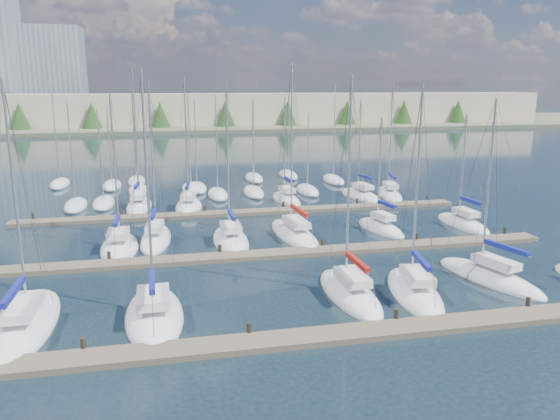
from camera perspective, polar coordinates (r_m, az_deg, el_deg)
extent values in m
plane|color=#192933|center=(83.74, -6.68, 4.26)|extent=(400.00, 400.00, 0.00)
cube|color=#6B5E4C|center=(28.51, 5.23, -12.95)|extent=(44.00, 1.80, 0.35)
cylinder|color=#2D261C|center=(28.44, -19.84, -13.45)|extent=(0.26, 0.26, 1.10)
cylinder|color=#2D261C|center=(28.40, -3.24, -12.68)|extent=(0.26, 0.26, 1.10)
cylinder|color=#2D261C|center=(30.54, 12.04, -11.06)|extent=(0.26, 0.26, 1.10)
cylinder|color=#2D261C|center=(34.44, 24.45, -9.15)|extent=(0.26, 0.26, 1.10)
cube|color=#6B5E4C|center=(41.13, -0.59, -4.62)|extent=(44.00, 1.80, 0.35)
cylinder|color=#2D261C|center=(41.39, -17.41, -4.90)|extent=(0.26, 0.26, 1.10)
cylinder|color=#2D261C|center=(41.37, -6.29, -4.38)|extent=(0.26, 0.26, 1.10)
cylinder|color=#2D261C|center=(42.86, 4.42, -3.72)|extent=(0.26, 0.26, 1.10)
cylinder|color=#2D261C|center=(45.73, 14.09, -3.01)|extent=(0.26, 0.26, 1.10)
cylinder|color=#2D261C|center=(49.73, 22.40, -2.32)|extent=(0.26, 0.26, 1.10)
cube|color=#6B5E4C|center=(54.44, -3.56, -0.25)|extent=(44.00, 1.80, 0.35)
cylinder|color=#2D261C|center=(56.04, -24.37, -0.86)|extent=(0.26, 0.26, 1.10)
cylinder|color=#2D261C|center=(54.86, -16.19, -0.48)|extent=(0.26, 0.26, 1.10)
cylinder|color=#2D261C|center=(54.84, -7.84, -0.08)|extent=(0.26, 0.26, 1.10)
cylinder|color=#2D261C|center=(55.98, 0.35, 0.31)|extent=(0.26, 0.26, 1.10)
cylinder|color=#2D261C|center=(58.20, 8.06, 0.67)|extent=(0.26, 0.26, 1.10)
cylinder|color=#2D261C|center=(61.40, 15.09, 0.99)|extent=(0.26, 0.26, 1.10)
ellipsoid|color=white|center=(64.38, 11.35, 1.50)|extent=(4.02, 8.54, 1.60)
cube|color=black|center=(64.38, 11.35, 1.50)|extent=(2.02, 4.12, 0.12)
cube|color=silver|center=(63.74, 11.48, 2.57)|extent=(1.88, 3.09, 0.50)
cylinder|color=#9EA0A5|center=(64.04, 11.51, 7.66)|extent=(0.14, 0.14, 11.65)
cylinder|color=#9EA0A5|center=(62.93, 11.64, 3.41)|extent=(0.80, 3.40, 0.10)
cube|color=navy|center=(62.91, 11.65, 3.51)|extent=(0.94, 3.17, 0.30)
ellipsoid|color=white|center=(34.95, 13.84, -8.44)|extent=(4.19, 8.79, 1.60)
cube|color=silver|center=(34.12, 14.14, -6.66)|extent=(2.00, 3.18, 0.50)
cylinder|color=#9EA0A5|center=(33.75, 14.16, 2.85)|extent=(0.14, 0.14, 11.56)
cylinder|color=#9EA0A5|center=(33.17, 14.56, -5.34)|extent=(0.74, 3.51, 0.10)
cube|color=navy|center=(33.14, 14.57, -5.14)|extent=(0.88, 3.26, 0.30)
ellipsoid|color=white|center=(33.99, 7.27, -8.78)|extent=(2.78, 8.54, 1.60)
cube|color=silver|center=(33.16, 7.59, -6.95)|extent=(1.50, 3.00, 0.50)
cylinder|color=#9EA0A5|center=(32.69, 7.21, 3.24)|extent=(0.14, 0.14, 12.03)
cylinder|color=#9EA0A5|center=(32.22, 8.07, -5.59)|extent=(0.15, 3.57, 0.10)
cube|color=maroon|center=(32.18, 8.07, -5.39)|extent=(0.35, 3.29, 0.30)
ellipsoid|color=white|center=(31.54, -12.98, -10.80)|extent=(3.28, 8.55, 1.60)
cube|color=silver|center=(30.65, -13.11, -8.89)|extent=(1.78, 3.00, 0.50)
cylinder|color=#9EA0A5|center=(30.10, -13.68, 2.34)|extent=(0.14, 0.14, 12.25)
cylinder|color=#9EA0A5|center=(29.64, -13.21, -7.49)|extent=(0.14, 3.58, 0.10)
cube|color=navy|center=(29.60, -13.22, -7.27)|extent=(0.34, 3.29, 0.30)
ellipsoid|color=white|center=(46.19, -12.84, -3.10)|extent=(3.08, 8.58, 1.60)
cube|color=silver|center=(45.45, -12.97, -1.67)|extent=(1.55, 3.04, 0.50)
cylinder|color=#9EA0A5|center=(45.46, -13.21, 5.66)|extent=(0.14, 0.14, 11.91)
cylinder|color=#9EA0A5|center=(44.55, -13.12, -0.58)|extent=(0.40, 3.53, 0.10)
cube|color=navy|center=(44.52, -13.13, -0.43)|extent=(0.57, 3.26, 0.30)
ellipsoid|color=white|center=(60.46, 0.65, 1.02)|extent=(2.96, 7.10, 1.60)
cube|color=black|center=(60.46, 0.65, 1.02)|extent=(1.51, 3.42, 0.12)
cube|color=silver|center=(59.88, 0.76, 2.17)|extent=(1.50, 2.53, 0.50)
cylinder|color=#9EA0A5|center=(60.01, 0.50, 6.86)|extent=(0.14, 0.14, 10.15)
cylinder|color=#9EA0A5|center=(59.18, 0.93, 3.07)|extent=(0.38, 2.90, 0.10)
cube|color=navy|center=(59.15, 0.93, 3.19)|extent=(0.55, 2.69, 0.30)
ellipsoid|color=white|center=(63.16, 8.41, 1.40)|extent=(3.79, 8.23, 1.60)
cube|color=silver|center=(62.57, 8.62, 2.49)|extent=(1.88, 2.95, 0.50)
cylinder|color=#9EA0A5|center=(62.81, 8.32, 6.81)|extent=(0.14, 0.14, 9.76)
cylinder|color=#9EA0A5|center=(61.83, 8.93, 3.35)|extent=(0.52, 3.32, 0.10)
cube|color=navy|center=(61.82, 8.93, 3.46)|extent=(0.69, 3.08, 0.30)
ellipsoid|color=white|center=(32.58, -25.10, -10.96)|extent=(3.27, 10.14, 1.60)
cube|color=maroon|center=(32.58, -25.10, -10.96)|extent=(1.69, 4.87, 0.12)
cube|color=silver|center=(31.65, -25.54, -9.16)|extent=(1.77, 3.56, 0.50)
cylinder|color=#9EA0A5|center=(31.35, -25.98, 1.39)|extent=(0.14, 0.14, 11.81)
cylinder|color=#9EA0A5|center=(30.56, -26.09, -7.89)|extent=(0.16, 4.24, 0.10)
cube|color=navy|center=(30.52, -26.11, -7.67)|extent=(0.36, 3.90, 0.30)
ellipsoid|color=white|center=(59.18, -14.49, 0.34)|extent=(3.05, 8.41, 1.60)
cube|color=black|center=(59.18, -14.49, 0.34)|extent=(1.56, 4.04, 0.12)
cube|color=silver|center=(58.51, -14.60, 1.49)|extent=(1.57, 2.98, 0.50)
cylinder|color=#9EA0A5|center=(58.70, -14.84, 7.68)|extent=(0.14, 0.14, 12.99)
cylinder|color=#9EA0A5|center=(57.67, -14.73, 2.38)|extent=(0.34, 3.47, 0.10)
cube|color=navy|center=(57.65, -14.74, 2.50)|extent=(0.52, 3.20, 0.30)
ellipsoid|color=white|center=(38.86, 20.99, -6.74)|extent=(4.58, 9.06, 1.60)
cube|color=black|center=(38.86, 20.99, -6.74)|extent=(2.29, 4.37, 0.12)
cube|color=silver|center=(38.18, 21.63, -5.08)|extent=(2.07, 3.29, 0.50)
cylinder|color=#9EA0A5|center=(37.74, 21.00, 2.73)|extent=(0.14, 0.14, 10.66)
cylinder|color=#9EA0A5|center=(37.46, 22.56, -3.83)|extent=(1.03, 3.57, 0.10)
cube|color=navy|center=(37.42, 22.58, -3.65)|extent=(1.15, 3.34, 0.30)
ellipsoid|color=white|center=(46.51, 1.47, -2.66)|extent=(3.53, 10.27, 1.60)
cube|color=silver|center=(45.72, 1.68, -1.25)|extent=(1.78, 3.64, 0.50)
cylinder|color=#9EA0A5|center=(45.82, 1.21, 6.87)|extent=(0.14, 0.14, 13.21)
cylinder|color=#9EA0A5|center=(44.72, 2.02, -0.19)|extent=(0.43, 4.23, 0.10)
cube|color=maroon|center=(44.70, 2.02, -0.04)|extent=(0.61, 3.91, 0.30)
ellipsoid|color=white|center=(57.67, -9.52, 0.25)|extent=(3.47, 7.70, 1.60)
cube|color=silver|center=(57.03, -9.58, 1.44)|extent=(1.75, 2.75, 0.50)
cylinder|color=#9EA0A5|center=(57.14, -9.75, 7.39)|extent=(0.14, 0.14, 12.20)
cylinder|color=#9EA0A5|center=(56.25, -9.66, 2.37)|extent=(0.42, 3.13, 0.10)
cube|color=navy|center=(56.23, -9.66, 2.49)|extent=(0.59, 2.90, 0.30)
ellipsoid|color=white|center=(49.16, 10.45, -2.01)|extent=(3.26, 7.00, 1.60)
cube|color=black|center=(49.16, 10.45, -2.01)|extent=(1.65, 3.37, 0.12)
cube|color=silver|center=(48.57, 10.72, -0.62)|extent=(1.58, 2.52, 0.50)
cylinder|color=#9EA0A5|center=(48.51, 10.38, 4.33)|extent=(0.14, 0.14, 8.73)
cylinder|color=#9EA0A5|center=(47.89, 11.11, 0.46)|extent=(0.56, 2.81, 0.10)
cube|color=navy|center=(47.86, 11.12, 0.60)|extent=(0.72, 2.62, 0.30)
ellipsoid|color=white|center=(44.67, -16.41, -3.86)|extent=(2.94, 7.55, 1.60)
cube|color=black|center=(44.67, -16.41, -3.86)|extent=(1.52, 3.63, 0.12)
cube|color=silver|center=(43.96, -16.56, -2.38)|extent=(1.60, 2.65, 0.50)
cylinder|color=#9EA0A5|center=(43.89, -16.89, 4.52)|extent=(0.14, 0.14, 10.91)
cylinder|color=#9EA0A5|center=(43.12, -16.71, -1.24)|extent=(0.13, 3.16, 0.10)
cube|color=navy|center=(43.10, -16.72, -1.09)|extent=(0.32, 2.91, 0.30)
ellipsoid|color=white|center=(52.56, 18.53, -1.50)|extent=(2.74, 7.67, 1.60)
cube|color=silver|center=(51.96, 18.86, -0.21)|extent=(1.42, 2.71, 0.50)
cylinder|color=#9EA0A5|center=(52.02, 18.60, 4.55)|extent=(0.14, 0.14, 8.93)
cylinder|color=#9EA0A5|center=(51.26, 19.32, 0.78)|extent=(0.27, 3.17, 0.10)
cube|color=navy|center=(51.24, 19.33, 0.91)|extent=(0.46, 2.93, 0.30)
ellipsoid|color=white|center=(44.98, -5.19, -3.26)|extent=(2.82, 8.02, 1.60)
cube|color=maroon|center=(44.98, -5.19, -3.26)|extent=(1.46, 3.85, 0.12)
cube|color=silver|center=(44.25, -5.16, -1.78)|extent=(1.55, 2.81, 0.50)
cylinder|color=#9EA0A5|center=(44.19, -5.48, 5.55)|extent=(0.14, 0.14, 11.64)
cylinder|color=#9EA0A5|center=(43.37, -5.08, -0.65)|extent=(0.11, 3.36, 0.10)
cube|color=navy|center=(43.34, -5.08, -0.50)|extent=(0.31, 3.10, 0.30)
cylinder|color=#9EA0A5|center=(73.69, -22.41, 7.28)|extent=(0.12, 0.12, 11.20)
ellipsoid|color=white|center=(74.47, -21.99, 2.50)|extent=(2.20, 6.40, 1.40)
cylinder|color=#9EA0A5|center=(66.30, -8.81, 7.11)|extent=(0.12, 0.12, 10.14)
ellipsoid|color=white|center=(67.12, -8.64, 2.25)|extent=(2.20, 6.40, 1.40)
cylinder|color=#9EA0A5|center=(66.04, -9.44, 7.22)|extent=(0.12, 0.12, 10.49)
ellipsoid|color=white|center=(66.88, -9.26, 2.19)|extent=(2.20, 6.40, 1.40)
cylinder|color=#9EA0A5|center=(75.18, 0.89, 7.91)|extent=(0.12, 0.12, 10.06)
ellipsoid|color=white|center=(75.89, 0.87, 3.63)|extent=(2.20, 6.40, 1.40)
cylinder|color=#9EA0A5|center=(70.38, -17.44, 6.70)|extent=(0.12, 0.12, 9.39)
ellipsoid|color=white|center=(71.11, -17.15, 2.42)|extent=(2.20, 6.40, 1.40)
cylinder|color=#9EA0A5|center=(59.68, -20.98, 5.63)|extent=(0.12, 0.12, 9.85)
ellipsoid|color=white|center=(60.57, -20.56, 0.40)|extent=(2.20, 6.40, 1.40)
cylinder|color=#9EA0A5|center=(59.99, -18.28, 5.60)|extent=(0.12, 0.12, 9.30)
ellipsoid|color=white|center=(60.84, -17.93, 0.65)|extent=(2.20, 6.40, 1.40)
cylinder|color=#9EA0A5|center=(71.48, 5.70, 8.24)|extent=(0.12, 0.12, 11.68)
ellipsoid|color=white|center=(72.31, 5.59, 3.10)|extent=(2.20, 6.40, 1.40)
cylinder|color=#9EA0A5|center=(62.93, -2.83, 6.76)|extent=(0.12, 0.12, 9.76)
ellipsoid|color=white|center=(63.76, -2.78, 1.82)|extent=(2.20, 6.40, 1.40)
cylinder|color=#9EA0A5|center=(72.63, -15.04, 8.04)|extent=(0.12, 0.12, 11.95)
ellipsoid|color=white|center=(73.45, -14.74, 2.89)|extent=(2.20, 6.40, 1.40)
cylinder|color=#9EA0A5|center=(64.11, 2.94, 6.30)|extent=(0.12, 0.12, 8.46)
ellipsoid|color=white|center=(64.86, 2.89, 2.01)|extent=(2.20, 6.40, 1.40)
cylinder|color=#9EA0A5|center=(66.39, -14.82, 5.96)|extent=(0.12, 0.12, 8.12)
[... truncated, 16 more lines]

